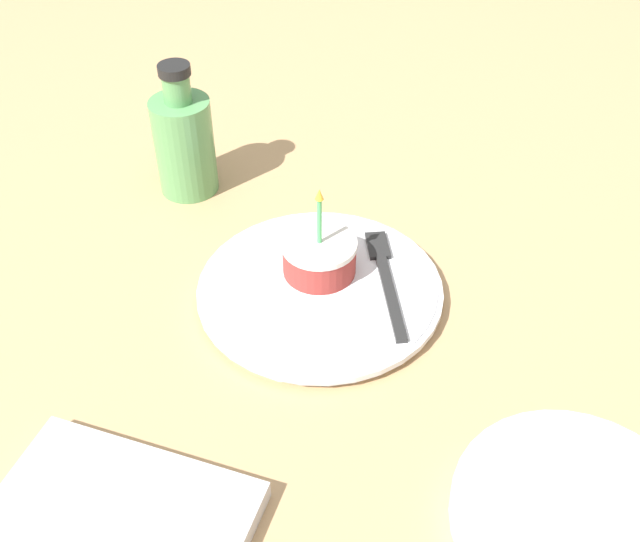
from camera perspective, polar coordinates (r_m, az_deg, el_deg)
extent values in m
cube|color=tan|center=(0.82, 1.17, -3.96)|extent=(2.40, 2.40, 0.04)
cylinder|color=silver|center=(0.82, 0.00, -1.54)|extent=(0.25, 0.25, 0.02)
cylinder|color=silver|center=(0.82, 0.00, -1.36)|extent=(0.27, 0.27, 0.01)
cylinder|color=#99332D|center=(0.82, -0.05, 0.93)|extent=(0.08, 0.08, 0.03)
cylinder|color=silver|center=(0.81, -0.05, 2.04)|extent=(0.08, 0.08, 0.01)
cylinder|color=#4CBF66|center=(0.79, -0.05, 3.82)|extent=(0.01, 0.01, 0.06)
cone|color=yellow|center=(0.77, -0.05, 5.87)|extent=(0.01, 0.01, 0.01)
cube|color=#262626|center=(0.80, 5.42, -2.02)|extent=(0.12, 0.07, 0.00)
cube|color=#262626|center=(0.86, 4.42, 1.95)|extent=(0.05, 0.04, 0.00)
cylinder|color=#599959|center=(0.97, -10.27, 9.33)|extent=(0.08, 0.08, 0.13)
cylinder|color=#599959|center=(0.93, -10.87, 13.52)|extent=(0.03, 0.03, 0.04)
cylinder|color=black|center=(0.92, -11.06, 14.82)|extent=(0.04, 0.04, 0.01)
cylinder|color=silver|center=(0.68, 19.11, -17.40)|extent=(0.21, 0.21, 0.02)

